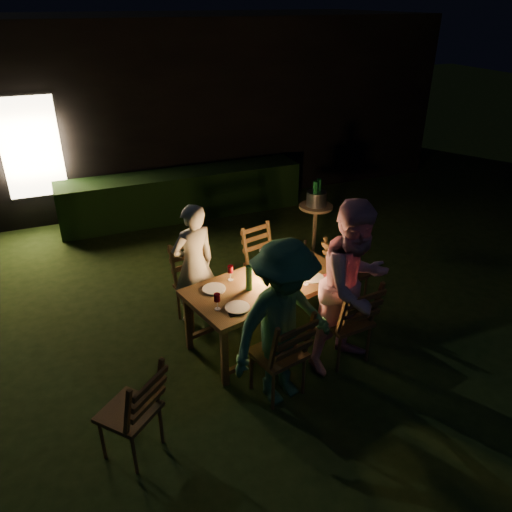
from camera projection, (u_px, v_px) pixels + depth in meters
name	position (u px, v px, depth m)	size (l,w,h in m)	color
garden_envelope	(172.00, 100.00, 10.36)	(40.00, 40.00, 3.20)	black
dining_table	(268.00, 288.00, 5.44)	(1.93, 1.28, 0.74)	#442F16
chair_near_left	(279.00, 367.00, 4.81)	(0.56, 0.58, 1.03)	#442F16
chair_near_right	(345.00, 334.00, 5.28)	(0.52, 0.55, 1.05)	#442F16
chair_far_left	(198.00, 298.00, 5.92)	(0.54, 0.57, 1.01)	#442F16
chair_far_right	(265.00, 275.00, 6.45)	(0.53, 0.55, 0.96)	#442F16
chair_end	(345.00, 284.00, 6.26)	(0.55, 0.53, 0.96)	#442F16
chair_spare	(133.00, 426.00, 4.18)	(0.64, 0.64, 0.98)	#442F16
person_house_side	(194.00, 264.00, 5.75)	(0.54, 0.36, 1.49)	beige
person_opp_right	(354.00, 287.00, 4.97)	(0.89, 0.70, 1.84)	pink
person_opp_left	(283.00, 324.00, 4.53)	(1.09, 0.62, 1.68)	#376F4A
lantern	(269.00, 266.00, 5.39)	(0.16, 0.16, 0.35)	white
plate_far_left	(214.00, 289.00, 5.27)	(0.25, 0.25, 0.01)	white
plate_near_left	(237.00, 307.00, 4.96)	(0.25, 0.25, 0.01)	white
plate_far_right	(287.00, 262.00, 5.79)	(0.25, 0.25, 0.01)	white
plate_near_right	(313.00, 278.00, 5.48)	(0.25, 0.25, 0.01)	white
wineglass_a	(230.00, 273.00, 5.41)	(0.06, 0.06, 0.18)	#59070F
wineglass_b	(217.00, 302.00, 4.90)	(0.06, 0.06, 0.18)	#59070F
wineglass_c	(306.00, 278.00, 5.32)	(0.06, 0.06, 0.18)	#59070F
wineglass_d	(301.00, 254.00, 5.82)	(0.06, 0.06, 0.18)	#59070F
wineglass_e	(278.00, 290.00, 5.10)	(0.06, 0.06, 0.18)	silver
bottle_table	(249.00, 278.00, 5.21)	(0.07, 0.07, 0.28)	#0F471E
napkin_left	(275.00, 299.00, 5.09)	(0.18, 0.14, 0.01)	red
napkin_right	(324.00, 278.00, 5.47)	(0.18, 0.14, 0.01)	red
phone	(236.00, 314.00, 4.86)	(0.14, 0.07, 0.01)	black
side_table	(316.00, 211.00, 7.56)	(0.51, 0.51, 0.69)	#886144
ice_bucket	(316.00, 199.00, 7.47)	(0.30, 0.30, 0.22)	#A5A8AD
bottle_bucket_a	(315.00, 197.00, 7.40)	(0.07, 0.07, 0.32)	#0F471E
bottle_bucket_b	(318.00, 194.00, 7.50)	(0.07, 0.07, 0.32)	#0F471E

